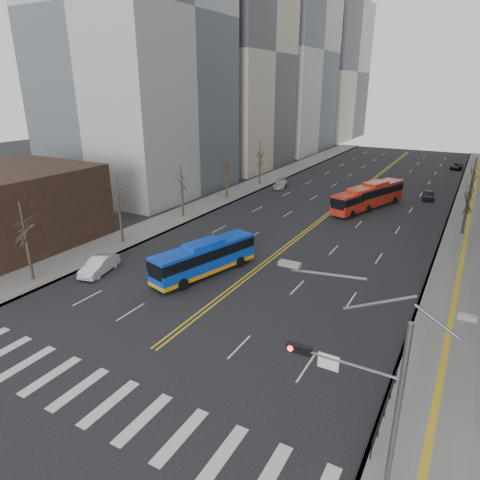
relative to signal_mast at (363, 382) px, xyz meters
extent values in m
plane|color=black|center=(-13.77, -2.00, -4.86)|extent=(220.00, 220.00, 0.00)
cube|color=slate|center=(3.73, 43.00, -4.78)|extent=(7.00, 130.00, 0.15)
cube|color=slate|center=(-30.27, 43.00, -4.78)|extent=(5.00, 130.00, 0.15)
cube|color=silver|center=(-22.04, -2.00, -4.85)|extent=(0.70, 4.00, 0.01)
cube|color=silver|center=(-19.67, -2.00, -4.85)|extent=(0.70, 4.00, 0.01)
cube|color=silver|center=(-17.31, -2.00, -4.85)|extent=(0.70, 4.00, 0.01)
cube|color=silver|center=(-14.95, -2.00, -4.85)|extent=(0.70, 4.00, 0.01)
cube|color=silver|center=(-12.58, -2.00, -4.85)|extent=(0.70, 4.00, 0.01)
cube|color=silver|center=(-10.22, -2.00, -4.85)|extent=(0.70, 4.00, 0.01)
cube|color=silver|center=(-7.86, -2.00, -4.85)|extent=(0.70, 4.00, 0.01)
cube|color=silver|center=(-5.49, -2.00, -4.85)|extent=(0.70, 4.00, 0.01)
cube|color=silver|center=(-3.13, -2.00, -4.85)|extent=(0.70, 4.00, 0.01)
cube|color=gold|center=(-13.97, 53.00, -4.85)|extent=(0.15, 100.00, 0.01)
cube|color=gold|center=(-13.57, 53.00, -4.85)|extent=(0.15, 100.00, 0.01)
cube|color=#9C9C9F|center=(-44.77, 38.00, 21.14)|extent=(22.00, 24.00, 52.00)
cube|color=#ACA08A|center=(-44.77, 64.00, 17.14)|extent=(22.00, 22.00, 44.00)
cube|color=#9C9C9F|center=(-43.77, 91.00, 19.14)|extent=(20.00, 26.00, 48.00)
cube|color=#ACA08A|center=(-42.77, 123.00, 15.14)|extent=(18.00, 30.00, 40.00)
cylinder|color=slate|center=(1.43, 0.00, -0.86)|extent=(0.24, 0.24, 8.00)
cylinder|color=slate|center=(-0.82, 0.00, 0.64)|extent=(4.50, 0.12, 0.12)
cube|color=black|center=(-2.77, 0.00, 0.64)|extent=(1.10, 0.28, 0.38)
cylinder|color=#FF190C|center=(-3.12, -0.16, 0.64)|extent=(0.24, 0.08, 0.24)
cylinder|color=black|center=(-2.77, -0.16, 0.64)|extent=(0.24, 0.08, 0.24)
cylinder|color=black|center=(-2.42, -0.16, 0.64)|extent=(0.24, 0.08, 0.24)
cube|color=silver|center=(-1.47, 0.00, 0.44)|extent=(0.90, 0.06, 0.70)
cube|color=#999993|center=(-3.37, 0.00, 4.44)|extent=(0.90, 0.35, 0.18)
cube|color=black|center=(0.53, 4.00, -3.71)|extent=(0.04, 6.00, 0.04)
cylinder|color=black|center=(0.53, 1.00, -4.21)|extent=(0.06, 0.06, 1.00)
cylinder|color=black|center=(0.53, 2.50, -4.21)|extent=(0.06, 0.06, 1.00)
cylinder|color=black|center=(0.53, 4.00, -4.21)|extent=(0.06, 0.06, 1.00)
cylinder|color=black|center=(0.53, 5.50, -4.21)|extent=(0.06, 0.06, 1.00)
cylinder|color=black|center=(0.53, 7.00, -4.21)|extent=(0.06, 0.06, 1.00)
cylinder|color=#32281E|center=(-29.77, 6.00, -2.98)|extent=(0.28, 0.28, 3.75)
cylinder|color=#32281E|center=(-29.77, 17.00, -2.91)|extent=(0.28, 0.28, 3.90)
cylinder|color=#32281E|center=(-29.77, 28.00, -3.06)|extent=(0.28, 0.28, 3.60)
cylinder|color=#32281E|center=(-29.77, 39.00, -2.86)|extent=(0.28, 0.28, 4.00)
cylinder|color=#32281E|center=(-29.77, 50.00, -2.96)|extent=(0.28, 0.28, 3.80)
cylinder|color=#32281E|center=(2.23, 38.00, -3.11)|extent=(0.28, 0.28, 3.50)
cylinder|color=#32281E|center=(2.23, 50.00, -2.98)|extent=(0.28, 0.28, 3.75)
cube|color=blue|center=(-17.40, 14.48, -3.27)|extent=(4.93, 10.80, 2.47)
cube|color=black|center=(-17.40, 14.48, -2.75)|extent=(5.00, 10.83, 0.90)
cube|color=blue|center=(-17.40, 14.48, -1.93)|extent=(2.68, 4.04, 0.40)
cube|color=orange|center=(-17.40, 14.48, -4.31)|extent=(5.00, 10.83, 0.35)
cylinder|color=black|center=(-19.36, 11.51, -4.36)|extent=(0.55, 1.04, 1.00)
cylinder|color=black|center=(-17.23, 10.92, -4.36)|extent=(0.55, 1.04, 1.00)
cylinder|color=black|center=(-17.56, 18.05, -4.36)|extent=(0.55, 1.04, 1.00)
cylinder|color=black|center=(-15.44, 17.46, -4.36)|extent=(0.55, 1.04, 1.00)
cube|color=red|center=(-10.70, 41.57, -3.24)|extent=(4.96, 10.14, 2.53)
cube|color=black|center=(-10.70, 41.57, -2.72)|extent=(5.02, 10.18, 0.92)
cube|color=red|center=(-10.70, 41.57, -1.87)|extent=(2.71, 3.84, 0.40)
cylinder|color=black|center=(-12.68, 38.84, -4.36)|extent=(0.57, 1.04, 1.00)
cylinder|color=black|center=(-10.52, 38.21, -4.36)|extent=(0.57, 1.04, 1.00)
cylinder|color=black|center=(-10.89, 44.92, -4.36)|extent=(0.57, 1.04, 1.00)
cylinder|color=black|center=(-8.73, 44.29, -4.36)|extent=(0.57, 1.04, 1.00)
cube|color=red|center=(-9.41, 45.59, -3.11)|extent=(5.78, 11.05, 2.80)
cube|color=black|center=(-9.41, 45.59, -2.55)|extent=(5.85, 11.08, 1.01)
cube|color=red|center=(-9.41, 45.59, -1.61)|extent=(3.07, 4.22, 0.40)
cylinder|color=black|center=(-11.68, 42.70, -4.36)|extent=(0.60, 1.04, 1.00)
cylinder|color=black|center=(-9.34, 41.92, -4.36)|extent=(0.60, 1.04, 1.00)
cylinder|color=black|center=(-9.47, 49.27, -4.36)|extent=(0.60, 1.04, 1.00)
cylinder|color=black|center=(-7.13, 48.48, -4.36)|extent=(0.60, 1.04, 1.00)
imported|color=silver|center=(-25.88, 10.03, -4.11)|extent=(2.54, 4.79, 1.50)
imported|color=black|center=(-3.21, 53.34, -4.17)|extent=(2.06, 4.16, 1.36)
imported|color=#A3A3A8|center=(-25.65, 49.68, -4.18)|extent=(2.93, 5.00, 1.36)
imported|color=black|center=(-1.27, 82.53, -4.24)|extent=(2.24, 4.55, 1.24)
camera|label=1|loc=(2.61, -14.79, 11.21)|focal=32.00mm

